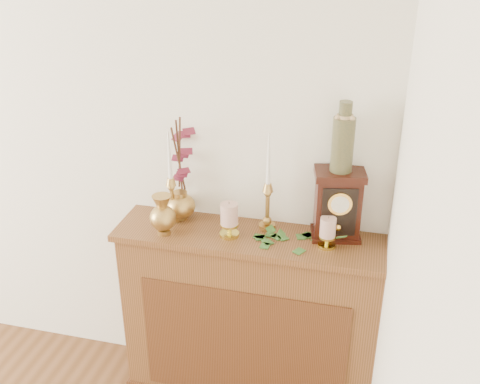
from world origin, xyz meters
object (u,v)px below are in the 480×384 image
(bud_vase, at_px, (163,215))
(ginger_jar, at_px, (183,170))
(candlestick_left, at_px, (172,192))
(mantel_clock, at_px, (338,205))
(candlestick_center, at_px, (268,199))
(ceramic_vase, at_px, (343,141))

(bud_vase, distance_m, ginger_jar, 0.24)
(candlestick_left, relative_size, ginger_jar, 0.85)
(ginger_jar, bearing_deg, mantel_clock, -2.52)
(candlestick_center, xyz_separation_m, ceramic_vase, (0.31, 0.00, 0.30))
(ginger_jar, xyz_separation_m, mantel_clock, (0.72, -0.03, -0.08))
(mantel_clock, bearing_deg, candlestick_left, 171.38)
(candlestick_center, bearing_deg, ceramic_vase, 0.13)
(ginger_jar, bearing_deg, ceramic_vase, -2.29)
(candlestick_left, xyz_separation_m, ceramic_vase, (0.75, 0.03, 0.31))
(candlestick_center, distance_m, ceramic_vase, 0.43)
(candlestick_left, relative_size, ceramic_vase, 1.47)
(candlestick_center, relative_size, ceramic_vase, 1.52)
(candlestick_left, height_order, mantel_clock, candlestick_left)
(bud_vase, xyz_separation_m, ceramic_vase, (0.75, 0.16, 0.36))
(candlestick_left, xyz_separation_m, ginger_jar, (0.04, 0.06, 0.09))
(ceramic_vase, bearing_deg, mantel_clock, -79.01)
(candlestick_center, xyz_separation_m, bud_vase, (-0.44, -0.16, -0.06))
(candlestick_left, bearing_deg, bud_vase, -88.56)
(bud_vase, distance_m, ceramic_vase, 0.85)
(mantel_clock, xyz_separation_m, ceramic_vase, (-0.00, 0.00, 0.30))
(candlestick_left, distance_m, candlestick_center, 0.45)
(ginger_jar, height_order, mantel_clock, ginger_jar)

